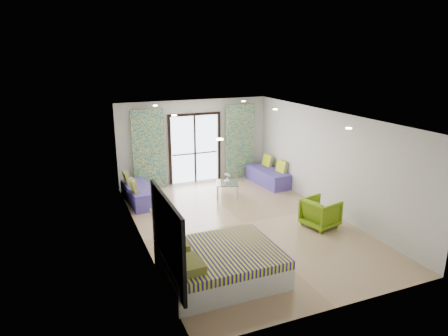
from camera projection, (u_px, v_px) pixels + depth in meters
name	position (u px, v px, depth m)	size (l,w,h in m)	color
floor	(242.00, 223.00, 10.05)	(5.00, 7.50, 0.01)	#9E7F5E
ceiling	(244.00, 117.00, 9.29)	(5.00, 7.50, 0.01)	silver
wall_back	(194.00, 141.00, 13.00)	(5.00, 0.01, 2.70)	silver
wall_front	(342.00, 235.00, 6.34)	(5.00, 0.01, 2.70)	silver
wall_left	(140.00, 184.00, 8.76)	(0.01, 7.50, 2.70)	silver
wall_right	(328.00, 162.00, 10.58)	(0.01, 7.50, 2.70)	silver
balcony_door	(195.00, 144.00, 13.00)	(1.76, 0.08, 2.28)	black
balcony_rail	(195.00, 153.00, 13.09)	(1.52, 0.03, 0.04)	#595451
curtain_left	(149.00, 150.00, 12.30)	(1.00, 0.10, 2.50)	white
curtain_right	(240.00, 142.00, 13.43)	(1.00, 0.10, 2.50)	white
downlight_a	(220.00, 139.00, 7.01)	(0.12, 0.12, 0.02)	#FFE0B2
downlight_b	(349.00, 128.00, 8.04)	(0.12, 0.12, 0.02)	#FFE0B2
downlight_c	(174.00, 115.00, 9.68)	(0.12, 0.12, 0.02)	#FFE0B2
downlight_d	(275.00, 109.00, 10.70)	(0.12, 0.12, 0.02)	#FFE0B2
downlight_e	(155.00, 106.00, 11.45)	(0.12, 0.12, 0.02)	#FFE0B2
downlight_f	(244.00, 101.00, 12.48)	(0.12, 0.12, 0.02)	#FFE0B2
headboard	(167.00, 237.00, 6.93)	(0.06, 2.10, 1.50)	black
switch_plate	(151.00, 212.00, 8.04)	(0.02, 0.10, 0.10)	silver
bed	(219.00, 264.00, 7.50)	(2.16, 1.76, 0.74)	silver
daybed_left	(139.00, 193.00, 11.37)	(0.81, 1.80, 0.87)	#4E419B
daybed_right	(268.00, 176.00, 13.00)	(0.83, 1.80, 0.86)	#4E419B
coffee_table	(227.00, 184.00, 11.79)	(0.85, 0.85, 0.76)	silver
vase	(227.00, 181.00, 11.68)	(0.18, 0.19, 0.18)	white
armchair	(321.00, 211.00, 9.78)	(0.76, 0.71, 0.78)	#6F9C14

